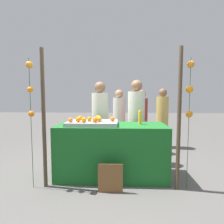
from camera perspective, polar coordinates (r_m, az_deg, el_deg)
name	(u,v)px	position (r m, az deg, el deg)	size (l,w,h in m)	color
ground_plane	(112,176)	(3.46, -0.11, -18.61)	(24.00, 24.00, 0.00)	#565451
stall_counter	(112,151)	(3.31, -0.11, -11.48)	(1.82, 0.76, 0.90)	#196023
orange_tray	(93,123)	(3.21, -5.84, -3.29)	(0.83, 0.56, 0.06)	#9EA0A5
orange_0	(112,119)	(3.18, 0.13, -2.12)	(0.07, 0.07, 0.07)	orange
orange_1	(71,120)	(3.13, -12.33, -2.32)	(0.08, 0.08, 0.08)	orange
orange_2	(98,118)	(3.25, -4.09, -1.82)	(0.09, 0.09, 0.09)	orange
orange_3	(84,120)	(3.08, -8.43, -2.33)	(0.08, 0.08, 0.08)	orange
orange_4	(95,120)	(3.06, -5.10, -2.30)	(0.09, 0.09, 0.09)	orange
orange_5	(78,119)	(3.13, -10.09, -2.22)	(0.08, 0.08, 0.08)	orange
orange_6	(89,119)	(3.19, -6.82, -2.10)	(0.08, 0.08, 0.08)	orange
orange_7	(99,119)	(3.15, -3.79, -2.12)	(0.08, 0.08, 0.08)	orange
orange_8	(80,118)	(3.39, -9.49, -1.72)	(0.08, 0.08, 0.08)	orange
juice_bottle	(140,118)	(3.26, 8.37, -1.67)	(0.06, 0.06, 0.24)	gold
chalkboard_sign	(110,179)	(2.87, -0.51, -19.31)	(0.36, 0.03, 0.43)	brown
vendor_left	(100,125)	(3.93, -3.60, -3.97)	(0.33, 0.33, 1.66)	beige
vendor_right	(136,125)	(3.90, 7.25, -3.87)	(0.34, 0.34, 1.69)	beige
crowd_person_0	(119,122)	(4.86, 2.13, -2.96)	(0.31, 0.31, 1.53)	beige
crowd_person_1	(141,124)	(4.66, 8.70, -3.44)	(0.30, 0.30, 1.52)	maroon
crowd_person_2	(162,120)	(5.23, 14.81, -2.38)	(0.31, 0.31, 1.57)	tan
canopy_post_left	(44,119)	(3.00, -19.79, -2.01)	(0.06, 0.06, 2.07)	#473828
canopy_post_right	(179,120)	(2.90, 19.45, -2.22)	(0.06, 0.06, 2.07)	#473828
garland_strand_left	(30,88)	(3.01, -23.33, 6.70)	(0.10, 0.10, 1.92)	#2D4C23
garland_strand_right	(190,90)	(2.94, 22.31, 6.21)	(0.11, 0.11, 1.92)	#2D4C23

